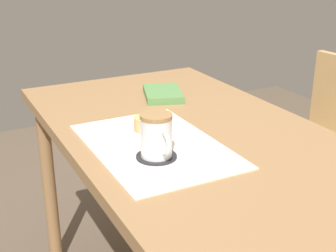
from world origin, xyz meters
The scene contains 8 objects.
dining_table centered at (0.00, 0.00, 0.66)m, with size 1.29×0.71×0.74m.
wooden_chair centered at (-0.12, 0.67, 0.47)m, with size 0.45×0.45×0.84m.
placemat centered at (0.04, -0.14, 0.75)m, with size 0.48×0.32×0.00m, color silver.
pastry_plate centered at (-0.03, -0.13, 0.75)m, with size 0.15×0.15×0.01m, color white.
pastry centered at (-0.03, -0.13, 0.78)m, with size 0.07×0.07×0.04m, color #E0A860.
coffee_coaster centered at (0.12, -0.17, 0.75)m, with size 0.10×0.10×0.01m, color #232328.
coffee_mug centered at (0.12, -0.17, 0.81)m, with size 0.11×0.08×0.11m.
small_book centered at (-0.32, 0.07, 0.76)m, with size 0.18×0.12×0.02m, color #598C4C.
Camera 1 is at (1.07, -0.63, 1.25)m, focal length 50.00 mm.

